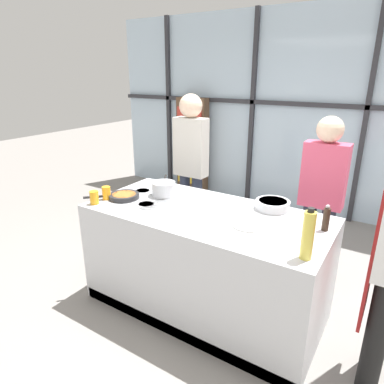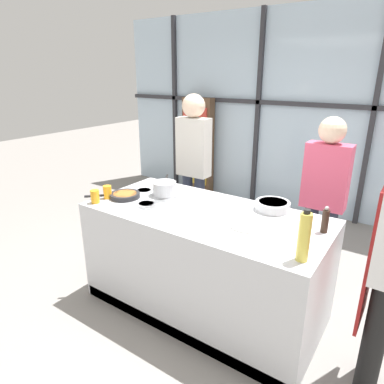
% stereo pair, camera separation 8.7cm
% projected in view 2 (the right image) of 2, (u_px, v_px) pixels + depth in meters
% --- Properties ---
extents(ground_plane, '(18.00, 18.00, 0.00)m').
position_uv_depth(ground_plane, '(203.00, 305.00, 3.04)').
color(ground_plane, gray).
extents(back_window_wall, '(6.40, 0.10, 2.80)m').
position_uv_depth(back_window_wall, '(311.00, 115.00, 4.68)').
color(back_window_wall, silver).
rests_on(back_window_wall, ground_plane).
extents(bookshelf, '(0.53, 0.19, 1.57)m').
position_uv_depth(bookshelf, '(198.00, 146.00, 5.66)').
color(bookshelf, brown).
rests_on(bookshelf, ground_plane).
extents(demo_island, '(1.95, 0.92, 0.90)m').
position_uv_depth(demo_island, '(204.00, 261.00, 2.89)').
color(demo_island, silver).
rests_on(demo_island, ground_plane).
extents(spectator_far_left, '(0.37, 0.24, 1.75)m').
position_uv_depth(spectator_far_left, '(194.00, 161.00, 3.74)').
color(spectator_far_left, '#232838').
rests_on(spectator_far_left, ground_plane).
extents(spectator_center_left, '(0.38, 0.23, 1.61)m').
position_uv_depth(spectator_center_left, '(324.00, 194.00, 3.03)').
color(spectator_center_left, '#232838').
rests_on(spectator_center_left, ground_plane).
extents(frying_pan, '(0.39, 0.38, 0.04)m').
position_uv_depth(frying_pan, '(124.00, 195.00, 3.04)').
color(frying_pan, '#232326').
rests_on(frying_pan, demo_island).
extents(saucepan, '(0.27, 0.36, 0.13)m').
position_uv_depth(saucepan, '(164.00, 188.00, 3.09)').
color(saucepan, silver).
rests_on(saucepan, demo_island).
extents(white_plate, '(0.25, 0.25, 0.01)m').
position_uv_depth(white_plate, '(247.00, 226.00, 2.48)').
color(white_plate, white).
rests_on(white_plate, demo_island).
extents(mixing_bowl, '(0.28, 0.28, 0.07)m').
position_uv_depth(mixing_bowl, '(273.00, 205.00, 2.76)').
color(mixing_bowl, silver).
rests_on(mixing_bowl, demo_island).
extents(oil_bottle, '(0.07, 0.07, 0.33)m').
position_uv_depth(oil_bottle, '(304.00, 237.00, 1.99)').
color(oil_bottle, '#E0CC4C').
rests_on(oil_bottle, demo_island).
extents(pepper_grinder, '(0.05, 0.05, 0.19)m').
position_uv_depth(pepper_grinder, '(325.00, 220.00, 2.36)').
color(pepper_grinder, '#332319').
rests_on(pepper_grinder, demo_island).
extents(juice_glass_near, '(0.07, 0.07, 0.11)m').
position_uv_depth(juice_glass_near, '(95.00, 197.00, 2.91)').
color(juice_glass_near, orange).
rests_on(juice_glass_near, demo_island).
extents(juice_glass_far, '(0.07, 0.07, 0.11)m').
position_uv_depth(juice_glass_far, '(107.00, 192.00, 3.01)').
color(juice_glass_far, orange).
rests_on(juice_glass_far, demo_island).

